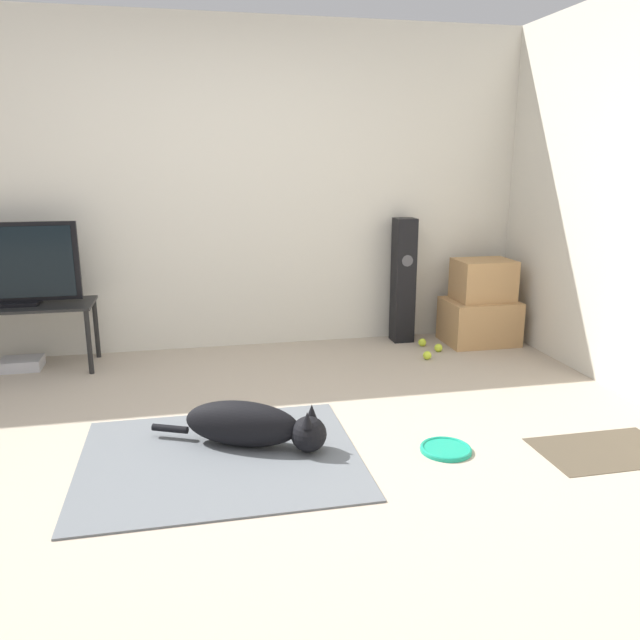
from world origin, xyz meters
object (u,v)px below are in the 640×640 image
game_console (22,364)px  tennis_ball_near_speaker (438,348)px  dog (253,425)px  frisbee (446,449)px  cardboard_box_lower (479,321)px  tv_stand (18,313)px  tennis_ball_loose_on_carpet (427,355)px  floor_speaker (403,281)px  cardboard_box_upper (483,280)px  tennis_ball_by_boxes (422,342)px  tv (12,265)px

game_console → tennis_ball_near_speaker: bearing=-4.3°
dog → frisbee: 1.03m
cardboard_box_lower → tennis_ball_near_speaker: bearing=-157.1°
tv_stand → tennis_ball_loose_on_carpet: bearing=-7.5°
floor_speaker → game_console: 3.03m
tv_stand → tennis_ball_near_speaker: size_ratio=16.00×
cardboard_box_upper → tv_stand: cardboard_box_upper is taller
tennis_ball_by_boxes → game_console: 3.10m
cardboard_box_lower → tv_stand: size_ratio=0.55×
frisbee → tv_stand: 3.17m
dog → game_console: dog is taller
dog → frisbee: dog is taller
cardboard_box_lower → game_console: (-3.61, 0.06, -0.14)m
dog → tv_stand: 2.26m
tennis_ball_near_speaker → game_console: size_ratio=0.23×
dog → tennis_ball_loose_on_carpet: size_ratio=13.80×
tv → frisbee: bearing=-37.1°
cardboard_box_upper → tennis_ball_near_speaker: bearing=-156.4°
tv → cardboard_box_lower: bearing=-0.7°
tennis_ball_by_boxes → tennis_ball_loose_on_carpet: 0.35m
cardboard_box_upper → tennis_ball_near_speaker: cardboard_box_upper is taller
tv_stand → tennis_ball_by_boxes: 3.11m
cardboard_box_upper → tennis_ball_near_speaker: (-0.45, -0.20, -0.50)m
tv_stand → cardboard_box_upper: bearing=-0.5°
dog → floor_speaker: bearing=50.9°
dog → tv: (-1.52, 1.65, 0.65)m
cardboard_box_lower → tv: 3.64m
frisbee → cardboard_box_lower: 2.15m
cardboard_box_lower → floor_speaker: size_ratio=0.56×
dog → floor_speaker: size_ratio=0.88×
cardboard_box_upper → tennis_ball_by_boxes: bearing=-177.2°
cardboard_box_upper → tv_stand: bearing=179.5°
tennis_ball_loose_on_carpet → game_console: size_ratio=0.23×
frisbee → tv: 3.24m
tv_stand → tv: tv is taller
cardboard_box_lower → floor_speaker: floor_speaker is taller
tennis_ball_by_boxes → tennis_ball_loose_on_carpet: size_ratio=1.00×
cardboard_box_lower → game_console: 3.61m
dog → tennis_ball_loose_on_carpet: bearing=40.2°
dog → cardboard_box_upper: (2.09, 1.61, 0.40)m
tennis_ball_loose_on_carpet → cardboard_box_upper: bearing=30.8°
frisbee → tv: bearing=142.9°
tennis_ball_loose_on_carpet → tennis_ball_by_boxes: bearing=75.1°
dog → frisbee: bearing=-14.2°
dog → tv_stand: (-1.52, 1.64, 0.30)m
frisbee → tennis_ball_by_boxes: size_ratio=4.12×
dog → cardboard_box_lower: 2.62m
tennis_ball_by_boxes → tennis_ball_loose_on_carpet: bearing=-104.9°
tv → tennis_ball_loose_on_carpet: 3.11m
dog → game_console: bearing=132.8°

